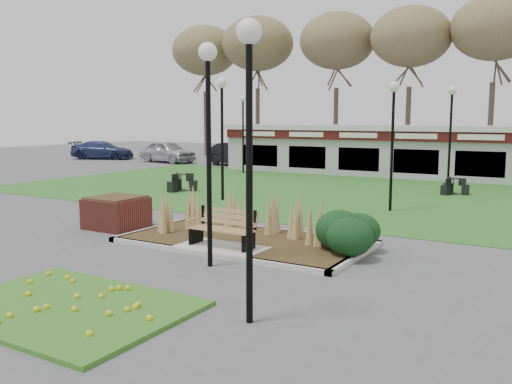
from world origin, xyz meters
The scene contains 19 objects.
ground centered at (0.00, 0.00, 0.00)m, with size 100.00×100.00×0.00m, color #515154.
lawn centered at (0.00, 12.00, 0.01)m, with size 34.00×16.00×0.02m, color #296A21.
flower_bed centered at (0.00, -4.60, 0.07)m, with size 4.20×3.00×0.16m.
planting_bed centered at (1.27, 1.35, 0.37)m, with size 6.75×3.40×1.27m.
park_bench centered at (0.00, 0.25, 0.59)m, with size 1.70×0.66×0.93m.
brick_planter centered at (-4.40, 1.00, 0.48)m, with size 1.50×1.50×0.95m.
food_pavilion centered at (0.00, 19.96, 1.48)m, with size 24.60×3.40×2.90m.
tree_backdrop centered at (0.00, 28.00, 8.36)m, with size 47.24×5.24×10.36m.
lamp_post_near_left centered at (0.52, -1.07, 3.54)m, with size 0.40×0.40×4.86m.
lamp_post_near_right centered at (3.03, -3.50, 3.46)m, with size 0.39×0.39×4.75m.
lamp_post_mid_left centered at (-4.76, 7.20, 3.54)m, with size 0.40×0.40×4.85m.
lamp_post_mid_right centered at (1.80, 8.13, 3.31)m, with size 0.38×0.38×4.55m.
lamp_post_far_right centered at (2.44, 14.75, 3.43)m, with size 0.39×0.39×4.71m.
lamp_post_far_left centered at (-9.93, 17.00, 3.39)m, with size 0.39×0.39×4.65m.
bistro_set_a centered at (-7.97, 8.56, 0.28)m, with size 1.47×1.30×0.78m.
bistro_set_b centered at (2.87, 13.71, 0.25)m, with size 1.18×1.30×0.69m.
car_silver centered at (-19.16, 21.00, 0.82)m, with size 1.94×4.83×1.65m, color silver.
car_black centered at (-12.89, 21.00, 0.82)m, with size 1.73×4.96×1.63m, color black.
car_blue centered at (-26.00, 21.00, 0.74)m, with size 2.07×5.08×1.47m, color navy.
Camera 1 is at (7.39, -10.63, 3.25)m, focal length 38.00 mm.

